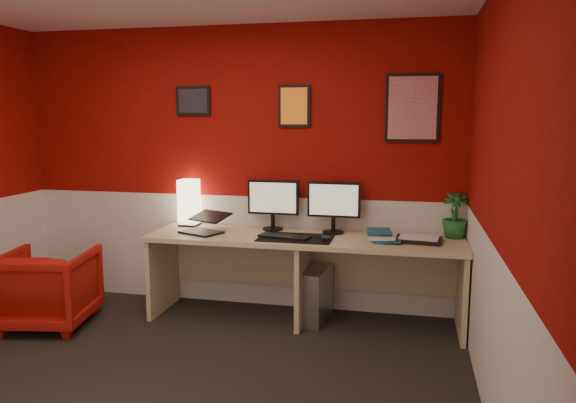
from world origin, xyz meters
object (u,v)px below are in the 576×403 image
object	(u,v)px
shoji_lamp	(189,204)
laptop	(201,221)
armchair	(48,288)
potted_plant	(455,215)
monitor_left	(273,197)
zen_tray	(419,240)
desk	(304,279)
pc_tower	(315,295)
monitor_right	(334,199)

from	to	relation	value
shoji_lamp	laptop	bearing A→B (deg)	-52.33
shoji_lamp	armchair	xyz separation A→B (m)	(-0.93, -0.78, -0.61)
shoji_lamp	armchair	size ratio (longest dim) A/B	0.57
armchair	laptop	bearing A→B (deg)	-167.89
shoji_lamp	potted_plant	world-z (taller)	shoji_lamp
monitor_left	zen_tray	xyz separation A→B (m)	(1.24, -0.20, -0.28)
desk	pc_tower	size ratio (longest dim) A/B	5.78
monitor_left	laptop	bearing A→B (deg)	-154.01
monitor_right	pc_tower	xyz separation A→B (m)	(-0.13, -0.15, -0.80)
laptop	potted_plant	distance (m)	2.11
monitor_right	zen_tray	world-z (taller)	monitor_right
potted_plant	armchair	distance (m)	3.39
laptop	monitor_right	distance (m)	1.14
shoji_lamp	pc_tower	world-z (taller)	shoji_lamp
laptop	pc_tower	world-z (taller)	laptop
desk	laptop	xyz separation A→B (m)	(-0.88, -0.06, 0.47)
desk	monitor_right	size ratio (longest dim) A/B	4.48
zen_tray	pc_tower	size ratio (longest dim) A/B	0.78
shoji_lamp	monitor_left	xyz separation A→B (m)	(0.79, -0.02, 0.09)
pc_tower	potted_plant	bearing A→B (deg)	16.47
laptop	monitor_right	world-z (taller)	monitor_right
pc_tower	zen_tray	bearing A→B (deg)	5.49
monitor_right	potted_plant	world-z (taller)	monitor_right
shoji_lamp	monitor_right	bearing A→B (deg)	-1.91
zen_tray	monitor_left	bearing A→B (deg)	170.94
monitor_right	armchair	world-z (taller)	monitor_right
laptop	desk	bearing A→B (deg)	27.31
pc_tower	armchair	distance (m)	2.21
shoji_lamp	potted_plant	size ratio (longest dim) A/B	1.07
shoji_lamp	laptop	distance (m)	0.38
desk	zen_tray	bearing A→B (deg)	0.76
potted_plant	pc_tower	size ratio (longest dim) A/B	0.83
shoji_lamp	monitor_left	world-z (taller)	monitor_left
monitor_left	monitor_right	world-z (taller)	same
zen_tray	potted_plant	xyz separation A→B (m)	(0.28, 0.21, 0.17)
zen_tray	armchair	world-z (taller)	zen_tray
shoji_lamp	pc_tower	bearing A→B (deg)	-9.23
desk	shoji_lamp	size ratio (longest dim) A/B	6.50
shoji_lamp	monitor_right	distance (m)	1.33
desk	pc_tower	world-z (taller)	desk
pc_tower	armchair	bearing A→B (deg)	-157.36
monitor_left	armchair	size ratio (longest dim) A/B	0.83
monitor_right	pc_tower	size ratio (longest dim) A/B	1.29
pc_tower	armchair	world-z (taller)	armchair
potted_plant	pc_tower	bearing A→B (deg)	-170.83
laptop	monitor_left	bearing A→B (deg)	49.21
zen_tray	potted_plant	size ratio (longest dim) A/B	0.94
laptop	monitor_right	xyz separation A→B (m)	(1.09, 0.25, 0.18)
laptop	zen_tray	distance (m)	1.81
zen_tray	potted_plant	bearing A→B (deg)	36.02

